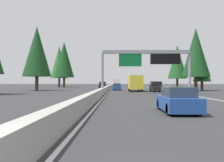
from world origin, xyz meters
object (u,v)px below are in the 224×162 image
sign_gantry_overhead (147,59)px  conifer_left_mid (64,60)px  box_truck_mid_right (135,83)px  conifer_left_far (59,62)px  pickup_far_center (156,87)px  sedan_mid_left (117,87)px  bus_far_right (117,82)px  conifer_left_near (37,51)px  conifer_right_mid (196,53)px  conifer_right_far (177,62)px  conifer_right_near (202,66)px  oncoming_near (102,85)px  sedan_near_center (177,100)px

sign_gantry_overhead → conifer_left_mid: (48.29, 22.16, 4.38)m
box_truck_mid_right → conifer_left_far: bearing=29.9°
pickup_far_center → sedan_mid_left: bearing=43.6°
bus_far_right → conifer_left_near: 58.95m
conifer_right_mid → conifer_right_far: size_ratio=1.00×
sedan_mid_left → conifer_right_near: bearing=-90.4°
sedan_mid_left → sign_gantry_overhead: bearing=-166.3°
oncoming_near → conifer_right_near: conifer_right_near is taller
box_truck_mid_right → conifer_right_far: (26.24, -14.44, 6.11)m
conifer_right_far → box_truck_mid_right: bearing=151.2°
conifer_right_far → conifer_left_near: bearing=123.8°
sign_gantry_overhead → conifer_left_far: bearing=24.8°
conifer_right_near → conifer_left_mid: conifer_left_mid is taller
conifer_right_near → conifer_left_mid: 47.47m
pickup_far_center → conifer_right_near: conifer_right_near is taller
conifer_right_near → oncoming_near: bearing=43.5°
oncoming_near → conifer_right_far: (-2.57, -22.33, 6.80)m
conifer_right_near → conifer_left_near: 34.61m
oncoming_near → conifer_left_mid: bearing=-118.3°
sedan_near_center → conifer_right_mid: conifer_right_mid is taller
conifer_left_mid → conifer_left_far: bearing=26.0°
box_truck_mid_right → bus_far_right: size_ratio=0.74×
conifer_left_near → conifer_left_far: 39.55m
sedan_near_center → conifer_left_far: (75.36, 24.56, 8.32)m
conifer_right_far → oncoming_near: bearing=83.4°
box_truck_mid_right → sedan_near_center: bearing=-179.9°
sign_gantry_overhead → conifer_left_far: (54.78, 25.33, 4.02)m
sign_gantry_overhead → box_truck_mid_right: bearing=3.9°
sedan_near_center → conifer_right_mid: bearing=-19.2°
pickup_far_center → conifer_right_near: (7.44, -10.77, 4.17)m
sign_gantry_overhead → oncoming_near: 42.17m
pickup_far_center → sedan_mid_left: (7.55, 7.18, -0.23)m
pickup_far_center → oncoming_near: (31.06, 11.62, 0.00)m
oncoming_near → conifer_right_far: 23.49m
sedan_near_center → conifer_right_mid: 38.54m
box_truck_mid_right → bus_far_right: bearing=3.3°
conifer_right_near → sedan_mid_left: bearing=89.6°
bus_far_right → sedan_mid_left: (-54.20, 0.04, -1.03)m
sedan_mid_left → conifer_right_near: 18.48m
sedan_near_center → conifer_right_near: size_ratio=0.53×
box_truck_mid_right → conifer_right_mid: size_ratio=0.67×
conifer_right_mid → conifer_right_far: bearing=-4.8°
sedan_mid_left → conifer_right_far: conifer_right_far is taller
sedan_mid_left → conifer_right_mid: size_ratio=0.35×
conifer_right_near → conifer_left_far: size_ratio=0.57×
sedan_near_center → bus_far_right: 92.40m
oncoming_near → conifer_left_far: (13.73, 16.61, 8.09)m
bus_far_right → pickup_far_center: bearing=-173.4°
sedan_mid_left → conifer_left_near: 18.16m
pickup_far_center → conifer_right_far: 31.19m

